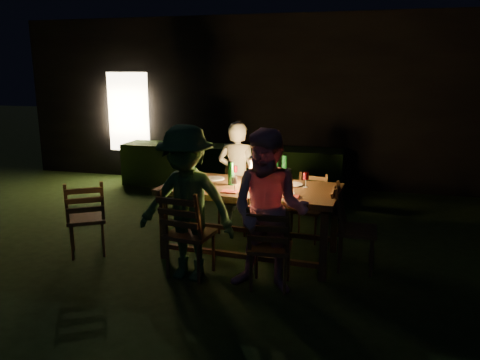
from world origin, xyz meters
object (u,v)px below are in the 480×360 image
(chair_near_left, at_px, (190,248))
(chair_end, at_px, (354,243))
(chair_near_right, at_px, (270,261))
(chair_far_left, at_px, (236,210))
(dining_table, at_px, (251,193))
(person_opp_right, at_px, (269,212))
(side_table, at_px, (280,191))
(bottle_table, at_px, (231,173))
(lantern, at_px, (256,173))
(ice_bucket, at_px, (280,177))
(bottle_bucket_a, at_px, (276,174))
(chair_spare, at_px, (87,231))
(person_opp_left, at_px, (187,204))
(chair_far_right, at_px, (308,220))
(person_house_side, at_px, (237,177))
(bottle_bucket_b, at_px, (284,173))

(chair_near_left, bearing_deg, chair_end, 28.67)
(chair_near_right, bearing_deg, chair_far_left, 113.70)
(chair_near_left, xyz_separation_m, chair_far_left, (0.11, 1.54, -0.01))
(chair_near_right, relative_size, chair_far_left, 0.94)
(dining_table, bearing_deg, person_opp_right, -61.24)
(dining_table, relative_size, side_table, 3.02)
(bottle_table, bearing_deg, chair_end, -3.94)
(dining_table, xyz_separation_m, side_table, (0.21, 0.76, -0.15))
(person_opp_right, distance_m, lantern, 0.98)
(ice_bucket, xyz_separation_m, bottle_bucket_a, (-0.05, -0.04, 0.05))
(chair_near_right, bearing_deg, dining_table, 113.77)
(chair_far_left, distance_m, chair_spare, 2.00)
(chair_spare, bearing_deg, person_opp_right, -41.55)
(side_table, bearing_deg, chair_near_right, -83.22)
(dining_table, height_order, bottle_table, bottle_table)
(bottle_bucket_a, bearing_deg, person_opp_left, -113.89)
(chair_spare, distance_m, bottle_table, 1.89)
(person_opp_left, xyz_separation_m, bottle_table, (0.26, 0.80, 0.17))
(chair_far_right, xyz_separation_m, chair_spare, (-2.53, -1.22, 0.03))
(chair_near_left, bearing_deg, bottle_table, 79.42)
(dining_table, bearing_deg, chair_end, -0.06)
(chair_near_right, height_order, person_opp_left, person_opp_left)
(chair_near_left, distance_m, side_table, 1.69)
(person_opp_right, distance_m, side_table, 1.63)
(chair_far_left, height_order, person_opp_right, person_opp_right)
(chair_near_left, bearing_deg, bottle_bucket_a, 73.41)
(dining_table, distance_m, chair_spare, 2.04)
(dining_table, relative_size, bottle_bucket_a, 6.67)
(chair_end, bearing_deg, chair_near_left, -69.20)
(ice_bucket, bearing_deg, lantern, -102.66)
(chair_end, relative_size, person_opp_right, 0.60)
(chair_spare, distance_m, ice_bucket, 2.53)
(chair_far_left, relative_size, person_opp_left, 0.60)
(dining_table, bearing_deg, bottle_bucket_a, 81.09)
(chair_end, xyz_separation_m, person_house_side, (-1.62, 0.93, 0.47))
(lantern, xyz_separation_m, bottle_bucket_b, (0.21, 0.75, -0.15))
(bottle_bucket_a, bearing_deg, chair_far_left, 172.00)
(chair_far_left, bearing_deg, chair_far_right, 178.94)
(bottle_bucket_b, bearing_deg, chair_end, -42.60)
(lantern, bearing_deg, chair_far_right, 51.15)
(chair_near_right, bearing_deg, ice_bucket, 93.99)
(chair_spare, relative_size, side_table, 1.39)
(dining_table, distance_m, chair_far_left, 1.01)
(chair_end, bearing_deg, dining_table, -93.88)
(chair_end, bearing_deg, person_opp_right, -47.41)
(chair_near_left, bearing_deg, person_opp_right, 0.98)
(chair_near_right, distance_m, chair_far_left, 1.79)
(chair_near_right, relative_size, chair_end, 0.94)
(dining_table, height_order, chair_near_right, chair_near_right)
(chair_spare, bearing_deg, side_table, -2.43)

